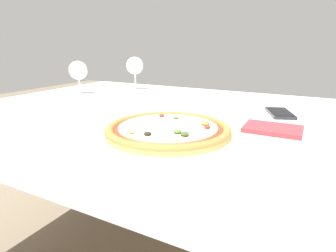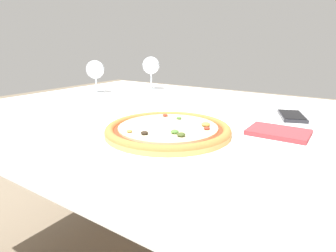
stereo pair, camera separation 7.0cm
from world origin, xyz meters
TOP-DOWN VIEW (x-y plane):
  - dining_table at (0.00, 0.00)m, footprint 1.40×1.14m
  - pizza_plate at (0.19, -0.23)m, footprint 0.36×0.36m
  - wine_glass_far_left at (-0.32, 0.38)m, footprint 0.09×0.09m
  - wine_glass_far_right at (-0.48, 0.14)m, footprint 0.09×0.09m
  - cell_phone at (0.41, 0.16)m, footprint 0.12×0.16m
  - napkin_folded at (0.42, -0.04)m, footprint 0.15×0.11m

SIDE VIEW (x-z plane):
  - dining_table at x=0.00m, z-range 0.29..1.01m
  - cell_phone at x=0.41m, z-range 0.72..0.73m
  - napkin_folded at x=0.42m, z-range 0.72..0.73m
  - pizza_plate at x=0.19m, z-range 0.72..0.76m
  - wine_glass_far_right at x=-0.48m, z-range 0.75..0.91m
  - wine_glass_far_left at x=-0.32m, z-range 0.76..0.92m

